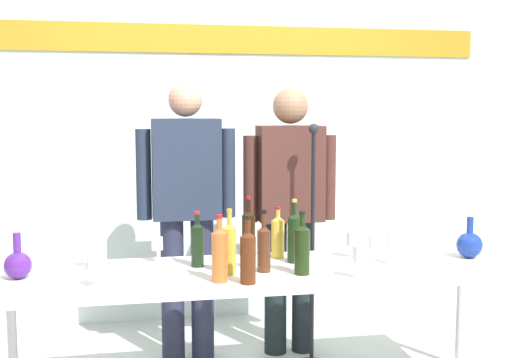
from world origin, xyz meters
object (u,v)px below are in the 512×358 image
(presenter_right, at_px, (290,204))
(wine_bottle_4, at_px, (248,255))
(wine_glass_right_0, at_px, (393,243))
(wine_glass_left_2, at_px, (101,251))
(decanter_blue_right, at_px, (469,244))
(wine_bottle_6, at_px, (220,253))
(wine_glass_left_3, at_px, (157,244))
(wine_bottle_2, at_px, (302,247))
(wine_glass_left_1, at_px, (95,266))
(wine_bottle_8, at_px, (230,247))
(wine_bottle_5, at_px, (249,232))
(decanter_blue_left, at_px, (18,264))
(wine_bottle_0, at_px, (263,247))
(presenter_left, at_px, (187,204))
(wine_glass_right_1, at_px, (360,255))
(wine_glass_right_2, at_px, (374,243))
(wine_glass_right_3, at_px, (353,240))
(wine_bottle_3, at_px, (294,236))
(display_table, at_px, (261,278))
(wine_bottle_7, at_px, (278,235))
(wine_glass_left_0, at_px, (88,248))
(microphone_stand, at_px, (312,288))

(presenter_right, xyz_separation_m, wine_bottle_4, (-0.44, -0.97, -0.09))
(wine_glass_right_0, bearing_deg, wine_glass_left_2, 176.63)
(decanter_blue_right, bearing_deg, wine_bottle_6, -170.64)
(wine_bottle_6, height_order, wine_glass_left_3, wine_bottle_6)
(wine_bottle_2, height_order, wine_glass_left_1, wine_bottle_2)
(presenter_right, height_order, wine_bottle_8, presenter_right)
(wine_bottle_4, distance_m, wine_bottle_5, 0.57)
(decanter_blue_left, xyz_separation_m, wine_bottle_6, (0.94, -0.23, 0.07))
(wine_bottle_0, height_order, wine_bottle_8, wine_bottle_8)
(presenter_left, xyz_separation_m, wine_glass_left_2, (-0.48, -0.65, -0.13))
(wine_bottle_2, height_order, wine_glass_left_3, wine_bottle_2)
(decanter_blue_right, bearing_deg, wine_glass_right_0, -173.26)
(presenter_right, bearing_deg, wine_bottle_4, -114.15)
(wine_bottle_0, bearing_deg, decanter_blue_right, 4.34)
(decanter_blue_right, bearing_deg, wine_glass_right_1, -157.86)
(wine_glass_right_0, bearing_deg, wine_glass_right_2, 148.26)
(wine_glass_right_0, bearing_deg, wine_glass_right_3, 131.73)
(wine_bottle_6, xyz_separation_m, wine_glass_right_2, (0.85, 0.23, -0.03))
(wine_bottle_3, xyz_separation_m, wine_bottle_4, (-0.31, -0.36, -0.01))
(wine_glass_right_2, distance_m, wine_glass_right_3, 0.14)
(presenter_left, xyz_separation_m, wine_bottle_0, (0.32, -0.78, -0.11))
(display_table, bearing_deg, decanter_blue_right, 1.29)
(presenter_right, bearing_deg, wine_bottle_8, -122.21)
(wine_glass_right_0, distance_m, wine_glass_right_2, 0.10)
(presenter_right, height_order, wine_glass_left_2, presenter_right)
(wine_bottle_6, bearing_deg, decanter_blue_right, 9.36)
(wine_bottle_3, distance_m, wine_glass_right_3, 0.35)
(wine_bottle_4, relative_size, wine_bottle_8, 0.99)
(presenter_right, distance_m, wine_bottle_0, 0.85)
(wine_bottle_2, bearing_deg, decanter_blue_left, 172.81)
(wine_bottle_7, xyz_separation_m, wine_glass_left_0, (-1.00, -0.04, -0.02))
(wine_glass_left_0, xyz_separation_m, wine_glass_right_2, (1.48, -0.16, 0.01))
(wine_bottle_6, bearing_deg, wine_bottle_3, 35.02)
(wine_bottle_4, height_order, wine_glass_right_0, wine_bottle_4)
(display_table, xyz_separation_m, wine_bottle_4, (-0.12, -0.26, 0.18))
(decanter_blue_left, distance_m, wine_glass_left_2, 0.39)
(wine_bottle_6, relative_size, wine_glass_left_0, 2.18)
(wine_glass_left_3, bearing_deg, wine_bottle_7, -1.01)
(wine_bottle_4, bearing_deg, microphone_stand, 54.15)
(presenter_right, relative_size, wine_bottle_0, 5.36)
(presenter_right, distance_m, wine_glass_left_3, 0.97)
(presenter_right, xyz_separation_m, wine_glass_right_0, (0.37, -0.74, -0.11))
(wine_bottle_5, distance_m, wine_glass_right_0, 0.78)
(presenter_left, relative_size, wine_bottle_0, 5.46)
(microphone_stand, bearing_deg, display_table, -131.56)
(decanter_blue_left, bearing_deg, microphone_stand, 14.89)
(presenter_right, xyz_separation_m, wine_bottle_6, (-0.56, -0.92, -0.08))
(presenter_right, bearing_deg, wine_bottle_6, -121.46)
(presenter_left, bearing_deg, display_table, -65.76)
(wine_bottle_8, bearing_deg, microphone_stand, 42.33)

